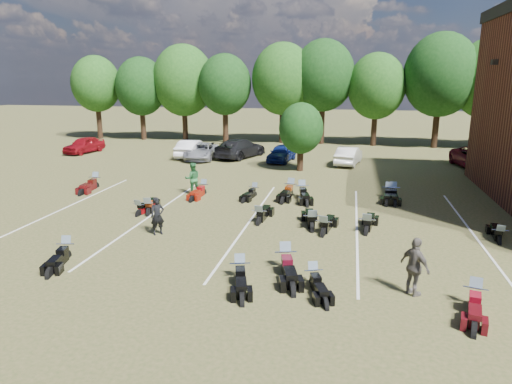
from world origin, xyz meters
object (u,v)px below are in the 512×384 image
(person_black, at_px, (157,216))
(motorcycle_3, at_px, (240,280))
(motorcycle_7, at_px, (139,215))
(motorcycle_14, at_px, (96,188))
(person_grey, at_px, (415,267))
(car_0, at_px, (84,145))
(person_green, at_px, (193,179))
(car_4, at_px, (282,153))

(person_black, bearing_deg, motorcycle_3, -78.49)
(motorcycle_7, xyz_separation_m, motorcycle_14, (-5.22, 4.81, 0.00))
(person_grey, xyz_separation_m, motorcycle_3, (-5.61, -0.06, -0.95))
(car_0, distance_m, person_grey, 34.36)
(motorcycle_14, bearing_deg, person_green, -6.80)
(car_0, bearing_deg, motorcycle_7, -42.35)
(person_green, height_order, motorcycle_7, person_green)
(motorcycle_7, distance_m, motorcycle_14, 7.10)
(person_green, distance_m, motorcycle_14, 6.52)
(car_4, bearing_deg, motorcycle_7, -97.84)
(motorcycle_3, distance_m, motorcycle_7, 9.09)
(motorcycle_3, bearing_deg, person_black, 124.91)
(person_green, bearing_deg, motorcycle_3, 90.22)
(person_black, bearing_deg, motorcycle_14, 96.15)
(car_4, xyz_separation_m, person_green, (-3.48, -11.58, 0.25))
(car_0, bearing_deg, motorcycle_14, -46.65)
(motorcycle_14, bearing_deg, person_black, -49.23)
(motorcycle_7, bearing_deg, motorcycle_14, -38.73)
(person_black, bearing_deg, motorcycle_7, 91.53)
(car_0, distance_m, person_green, 19.02)
(car_0, bearing_deg, car_4, 7.09)
(car_4, height_order, motorcycle_7, car_4)
(motorcycle_7, relative_size, motorcycle_14, 0.84)
(person_black, height_order, person_green, person_green)
(person_black, bearing_deg, car_4, 42.74)
(person_green, bearing_deg, car_0, -66.60)
(car_0, relative_size, person_grey, 2.21)
(car_0, xyz_separation_m, person_black, (15.43, -19.16, 0.12))
(person_green, height_order, person_grey, person_grey)
(car_4, bearing_deg, person_grey, -62.79)
(person_green, xyz_separation_m, motorcycle_7, (-1.22, -4.55, -0.94))
(person_black, distance_m, motorcycle_7, 3.28)
(car_0, distance_m, motorcycle_14, 14.48)
(person_black, height_order, motorcycle_3, person_black)
(car_4, distance_m, person_grey, 23.49)
(car_0, bearing_deg, person_black, -42.07)
(motorcycle_3, bearing_deg, motorcycle_7, 121.44)
(car_0, bearing_deg, motorcycle_3, -39.78)
(person_black, distance_m, person_grey, 10.86)
(car_4, bearing_deg, motorcycle_3, -76.55)
(car_0, xyz_separation_m, car_4, (18.07, -0.63, -0.03))
(car_0, relative_size, person_black, 2.53)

